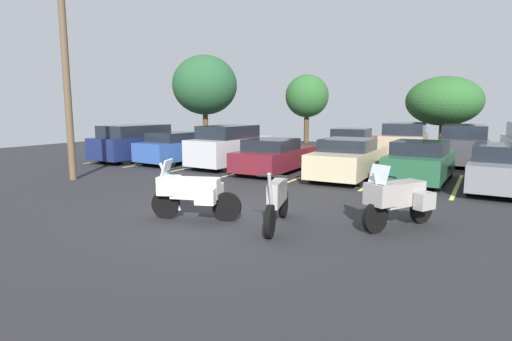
% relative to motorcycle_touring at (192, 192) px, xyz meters
% --- Properties ---
extents(ground, '(44.00, 44.00, 0.10)m').
position_rel_motorcycle_touring_xyz_m(ground, '(0.18, 0.71, -0.71)').
color(ground, '#262628').
extents(motorcycle_touring, '(2.06, 1.17, 1.40)m').
position_rel_motorcycle_touring_xyz_m(motorcycle_touring, '(0.00, 0.00, 0.00)').
color(motorcycle_touring, black).
rests_on(motorcycle_touring, ground).
extents(motorcycle_second, '(0.85, 2.24, 1.33)m').
position_rel_motorcycle_touring_xyz_m(motorcycle_second, '(1.99, 0.43, -0.07)').
color(motorcycle_second, black).
rests_on(motorcycle_second, ground).
extents(motorcycle_third, '(1.34, 1.91, 1.43)m').
position_rel_motorcycle_touring_xyz_m(motorcycle_third, '(4.27, 1.60, 0.02)').
color(motorcycle_third, black).
rests_on(motorcycle_third, ground).
extents(parking_stripes, '(18.42, 5.01, 0.01)m').
position_rel_motorcycle_touring_xyz_m(parking_stripes, '(-1.45, 7.69, -0.66)').
color(parking_stripes, '#EAE066').
rests_on(parking_stripes, ground).
extents(car_navy, '(2.12, 4.88, 1.76)m').
position_rel_motorcycle_touring_xyz_m(car_navy, '(-9.28, 7.43, 0.23)').
color(car_navy, navy).
rests_on(car_navy, ground).
extents(car_blue, '(2.08, 4.36, 1.47)m').
position_rel_motorcycle_touring_xyz_m(car_blue, '(-6.81, 7.56, 0.07)').
color(car_blue, '#2D519E').
rests_on(car_blue, ground).
extents(car_silver, '(2.00, 4.45, 1.83)m').
position_rel_motorcycle_touring_xyz_m(car_silver, '(-4.02, 7.76, 0.24)').
color(car_silver, '#B7B7BC').
rests_on(car_silver, ground).
extents(car_maroon, '(1.96, 4.46, 1.37)m').
position_rel_motorcycle_touring_xyz_m(car_maroon, '(-1.59, 7.30, 0.00)').
color(car_maroon, maroon).
rests_on(car_maroon, ground).
extents(car_champagne, '(1.95, 4.85, 1.47)m').
position_rel_motorcycle_touring_xyz_m(car_champagne, '(1.38, 7.56, 0.05)').
color(car_champagne, '#C1B289').
rests_on(car_champagne, ground).
extents(car_green, '(1.93, 4.26, 1.46)m').
position_rel_motorcycle_touring_xyz_m(car_green, '(3.87, 7.84, 0.04)').
color(car_green, '#235638').
rests_on(car_green, ground).
extents(car_grey, '(2.01, 4.76, 1.46)m').
position_rel_motorcycle_touring_xyz_m(car_grey, '(6.38, 7.67, 0.04)').
color(car_grey, slate).
rests_on(car_grey, ground).
extents(car_far_red, '(2.10, 4.33, 1.54)m').
position_rel_motorcycle_touring_xyz_m(car_far_red, '(-0.35, 13.80, 0.09)').
color(car_far_red, maroon).
rests_on(car_far_red, ground).
extents(car_far_tan, '(2.29, 4.88, 1.87)m').
position_rel_motorcycle_touring_xyz_m(car_far_tan, '(2.26, 13.92, 0.27)').
color(car_far_tan, tan).
rests_on(car_far_tan, ground).
extents(car_far_charcoal, '(2.13, 4.57, 1.84)m').
position_rel_motorcycle_touring_xyz_m(car_far_charcoal, '(4.88, 13.49, 0.26)').
color(car_far_charcoal, '#38383D').
rests_on(car_far_charcoal, ground).
extents(utility_pole, '(0.26, 1.80, 7.51)m').
position_rel_motorcycle_touring_xyz_m(utility_pole, '(-7.17, 2.12, 3.27)').
color(utility_pole, brown).
rests_on(utility_pole, ground).
extents(tree_center_right, '(4.68, 4.68, 6.38)m').
position_rel_motorcycle_touring_xyz_m(tree_center_right, '(-12.31, 17.06, 3.58)').
color(tree_center_right, '#4C3823').
rests_on(tree_center_right, ground).
extents(tree_far_left, '(3.21, 3.21, 5.07)m').
position_rel_motorcycle_touring_xyz_m(tree_far_left, '(-6.17, 21.51, 2.81)').
color(tree_far_left, '#4C3823').
rests_on(tree_far_left, ground).
extents(tree_rear, '(4.29, 4.29, 4.43)m').
position_rel_motorcycle_touring_xyz_m(tree_rear, '(3.44, 19.18, 2.33)').
color(tree_rear, '#4C3823').
rests_on(tree_rear, ground).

